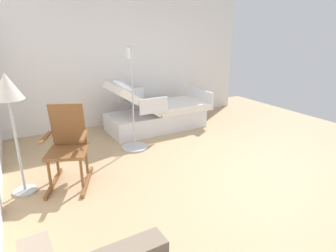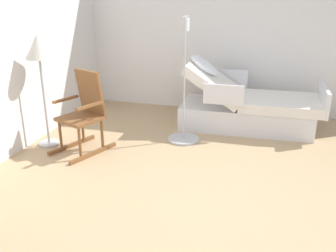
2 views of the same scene
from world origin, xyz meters
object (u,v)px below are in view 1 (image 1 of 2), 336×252
at_px(floor_lamp, 8,95).
at_px(hospital_bed, 156,114).
at_px(iv_pole, 134,134).
at_px(rocking_chair, 68,146).

bearing_deg(floor_lamp, hospital_bed, -61.22).
bearing_deg(hospital_bed, floor_lamp, 118.78).
distance_m(floor_lamp, iv_pole, 2.10).
relative_size(rocking_chair, floor_lamp, 0.71).
distance_m(rocking_chair, iv_pole, 1.36).
xyz_separation_m(rocking_chair, iv_pole, (0.64, -1.17, -0.25)).
bearing_deg(iv_pole, hospital_bed, -46.72).
distance_m(hospital_bed, rocking_chair, 2.43).
relative_size(rocking_chair, iv_pole, 0.62).
bearing_deg(hospital_bed, iv_pole, 133.28).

